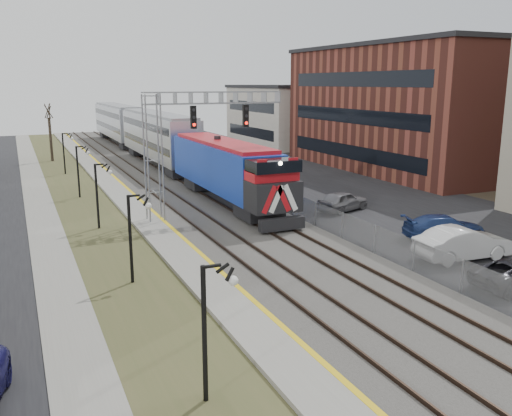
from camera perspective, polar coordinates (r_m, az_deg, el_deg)
sidewalk at (r=40.79m, az=-21.76°, el=-0.11°), size 2.00×120.00×0.08m
grass_median at (r=40.99m, az=-17.58°, el=0.26°), size 4.00×120.00×0.06m
platform at (r=41.39m, az=-13.47°, el=0.76°), size 2.00×120.00×0.24m
ballast_bed at (r=42.55m, az=-6.85°, el=1.33°), size 8.00×120.00×0.20m
parking_lot at (r=47.42m, az=7.14°, el=2.43°), size 16.00×120.00×0.04m
platform_edge at (r=41.52m, az=-12.29°, el=1.04°), size 0.24×120.00×0.01m
track_near at (r=41.98m, az=-9.46°, el=1.33°), size 1.58×120.00×0.15m
track_far at (r=42.97m, az=-4.94°, el=1.73°), size 1.58×120.00×0.15m
train at (r=61.79m, az=-11.19°, el=7.42°), size 3.00×63.05×5.33m
signal_gantry at (r=34.30m, az=-8.05°, el=7.77°), size 9.00×1.07×8.15m
lampposts at (r=24.44m, az=-13.21°, el=-3.14°), size 0.14×62.14×4.00m
fence at (r=43.80m, az=-1.62°, el=2.69°), size 0.04×120.00×1.60m
buildings_east at (r=52.56m, az=22.97°, el=9.45°), size 16.00×76.00×15.00m
car_lot_b at (r=28.97m, az=20.96°, el=-3.56°), size 5.09×2.12×1.64m
car_lot_d at (r=32.42m, az=19.21°, el=-1.97°), size 5.00×3.09×1.35m
car_lot_e at (r=37.70m, az=9.10°, el=0.68°), size 4.45×2.95×1.41m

